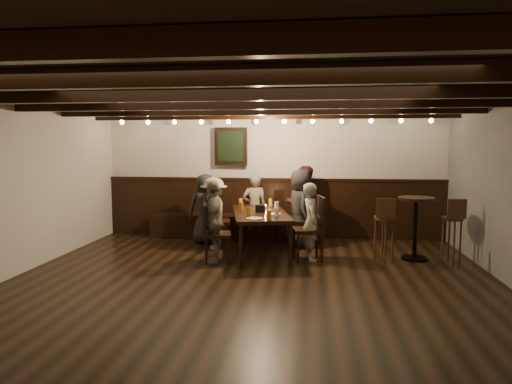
# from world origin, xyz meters

# --- Properties ---
(room) EXTENTS (7.00, 7.00, 7.00)m
(room) POSITION_xyz_m (-0.29, 2.21, 1.07)
(room) COLOR black
(room) RESTS_ON ground
(dining_table) EXTENTS (1.21, 1.99, 0.70)m
(dining_table) POSITION_xyz_m (-0.08, 2.03, 0.64)
(dining_table) COLOR black
(dining_table) RESTS_ON floor
(chair_left_near) EXTENTS (0.53, 0.53, 0.98)m
(chair_left_near) POSITION_xyz_m (-0.88, 2.32, 0.30)
(chair_left_near) COLOR black
(chair_left_near) RESTS_ON floor
(chair_left_far) EXTENTS (0.48, 0.48, 0.89)m
(chair_left_far) POSITION_xyz_m (-0.69, 1.44, 0.27)
(chair_left_far) COLOR black
(chair_left_far) RESTS_ON floor
(chair_right_near) EXTENTS (0.52, 0.52, 0.96)m
(chair_right_near) POSITION_xyz_m (0.53, 2.62, 0.29)
(chair_right_near) COLOR black
(chair_right_near) RESTS_ON floor
(chair_right_far) EXTENTS (0.54, 0.54, 0.99)m
(chair_right_far) POSITION_xyz_m (0.72, 1.74, 0.30)
(chair_right_far) COLOR black
(chair_right_far) RESTS_ON floor
(person_bench_left) EXTENTS (0.69, 0.52, 1.27)m
(person_bench_left) POSITION_xyz_m (-1.15, 2.72, 0.63)
(person_bench_left) COLOR #252527
(person_bench_left) RESTS_ON floor
(person_bench_centre) EXTENTS (0.51, 0.39, 1.24)m
(person_bench_centre) POSITION_xyz_m (-0.30, 3.06, 0.62)
(person_bench_centre) COLOR slate
(person_bench_centre) RESTS_ON floor
(person_bench_right) EXTENTS (0.78, 0.66, 1.40)m
(person_bench_right) POSITION_xyz_m (0.61, 3.10, 0.70)
(person_bench_right) COLOR #501B1F
(person_bench_right) RESTS_ON floor
(person_left_near) EXTENTS (0.62, 0.88, 1.24)m
(person_left_near) POSITION_xyz_m (-0.91, 2.31, 0.62)
(person_left_near) COLOR gray
(person_left_near) RESTS_ON floor
(person_left_far) EXTENTS (0.45, 0.78, 1.25)m
(person_left_far) POSITION_xyz_m (-0.72, 1.43, 0.62)
(person_left_far) COLOR gray
(person_left_far) RESTS_ON floor
(person_right_near) EXTENTS (0.56, 0.74, 1.36)m
(person_right_near) POSITION_xyz_m (0.56, 2.63, 0.68)
(person_right_near) COLOR #232326
(person_right_near) RESTS_ON floor
(person_right_far) EXTENTS (0.37, 0.49, 1.20)m
(person_right_far) POSITION_xyz_m (0.75, 1.75, 0.60)
(person_right_far) COLOR #A69D8C
(person_right_far) RESTS_ON floor
(pint_a) EXTENTS (0.07, 0.07, 0.14)m
(pint_a) POSITION_xyz_m (-0.50, 2.66, 0.77)
(pint_a) COLOR #BF7219
(pint_a) RESTS_ON dining_table
(pint_b) EXTENTS (0.07, 0.07, 0.14)m
(pint_b) POSITION_xyz_m (0.03, 2.72, 0.77)
(pint_b) COLOR #BF7219
(pint_b) RESTS_ON dining_table
(pint_c) EXTENTS (0.07, 0.07, 0.14)m
(pint_c) POSITION_xyz_m (-0.40, 2.07, 0.77)
(pint_c) COLOR #BF7219
(pint_c) RESTS_ON dining_table
(pint_d) EXTENTS (0.07, 0.07, 0.14)m
(pint_d) POSITION_xyz_m (0.17, 2.29, 0.77)
(pint_d) COLOR silver
(pint_d) RESTS_ON dining_table
(pint_e) EXTENTS (0.07, 0.07, 0.14)m
(pint_e) POSITION_xyz_m (-0.20, 1.55, 0.77)
(pint_e) COLOR #BF7219
(pint_e) RESTS_ON dining_table
(pint_f) EXTENTS (0.07, 0.07, 0.14)m
(pint_f) POSITION_xyz_m (0.23, 1.54, 0.77)
(pint_f) COLOR silver
(pint_f) RESTS_ON dining_table
(pint_g) EXTENTS (0.07, 0.07, 0.14)m
(pint_g) POSITION_xyz_m (0.13, 1.26, 0.77)
(pint_g) COLOR #BF7219
(pint_g) RESTS_ON dining_table
(plate_near) EXTENTS (0.24, 0.24, 0.01)m
(plate_near) POSITION_xyz_m (-0.08, 1.32, 0.70)
(plate_near) COLOR white
(plate_near) RESTS_ON dining_table
(plate_far) EXTENTS (0.24, 0.24, 0.01)m
(plate_far) POSITION_xyz_m (0.16, 1.78, 0.70)
(plate_far) COLOR white
(plate_far) RESTS_ON dining_table
(condiment_caddy) EXTENTS (0.15, 0.10, 0.12)m
(condiment_caddy) POSITION_xyz_m (-0.07, 1.98, 0.76)
(condiment_caddy) COLOR black
(condiment_caddy) RESTS_ON dining_table
(candle) EXTENTS (0.05, 0.05, 0.05)m
(candle) POSITION_xyz_m (-0.03, 2.35, 0.72)
(candle) COLOR beige
(candle) RESTS_ON dining_table
(high_top_table) EXTENTS (0.55, 0.55, 0.98)m
(high_top_table) POSITION_xyz_m (2.35, 1.96, 0.64)
(high_top_table) COLOR black
(high_top_table) RESTS_ON floor
(bar_stool_left) EXTENTS (0.31, 0.32, 0.99)m
(bar_stool_left) POSITION_xyz_m (1.85, 1.75, 0.37)
(bar_stool_left) COLOR #342210
(bar_stool_left) RESTS_ON floor
(bar_stool_right) EXTENTS (0.31, 0.33, 0.99)m
(bar_stool_right) POSITION_xyz_m (2.85, 1.80, 0.37)
(bar_stool_right) COLOR #342210
(bar_stool_right) RESTS_ON floor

